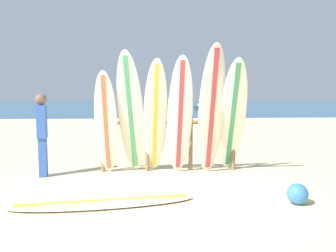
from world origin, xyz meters
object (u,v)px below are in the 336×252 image
Objects in this scene: surfboard_leaning_far_left at (106,123)px; surfboard_leaning_center_left at (155,118)px; small_boat_offshore at (201,107)px; surfboard_lying_on_sand at (104,202)px; surfboard_rack at (169,136)px; surfboard_leaning_right at (232,117)px; beach_ball at (297,194)px; surfboard_leaning_center_right at (212,111)px; surfboard_leaning_left at (131,114)px; beachgoer_standing at (42,131)px; surfboard_leaning_center at (180,116)px.

surfboard_leaning_center_left is (1.00, -0.05, 0.11)m from surfboard_leaning_far_left.
surfboard_lying_on_sand is at bearing -102.06° from small_boat_offshore.
small_boat_offshore is at bearing 79.11° from surfboard_rack.
beach_ball is at bearing -76.09° from surfboard_leaning_right.
surfboard_rack is 1.38× the size of surfboard_leaning_far_left.
surfboard_leaning_right is (1.58, -0.04, 0.01)m from surfboard_leaning_center_left.
surfboard_leaning_center_right is at bearing 116.51° from beach_ball.
surfboard_leaning_far_left is 0.76× the size of surfboard_lying_on_sand.
surfboard_lying_on_sand is at bearing -84.43° from surfboard_leaning_far_left.
surfboard_leaning_left is at bearing 80.27° from surfboard_lying_on_sand.
surfboard_leaning_center_left is 7.40× the size of beach_ball.
surfboard_lying_on_sand is (-2.40, -1.78, -1.14)m from surfboard_leaning_right.
surfboard_leaning_center_left is at bearing 0.83° from beachgoer_standing.
surfboard_rack is 2.58m from beachgoer_standing.
surfboard_leaning_center_right is 2.39m from beach_ball.
small_boat_offshore is at bearing 81.52° from surfboard_leaning_right.
surfboard_leaning_center is 7.63× the size of beach_ball.
surfboard_leaning_center is at bearing -3.99° from surfboard_leaning_far_left.
surfboard_leaning_far_left reaches higher than beach_ball.
beachgoer_standing reaches higher than surfboard_lying_on_sand.
surfboard_leaning_left is (0.50, -0.01, 0.19)m from surfboard_leaning_far_left.
surfboard_rack is at bearing 164.59° from surfboard_leaning_right.
surfboard_leaning_left is 0.78× the size of small_boat_offshore.
surfboard_leaning_right reaches higher than surfboard_leaning_center_left.
surfboard_leaning_far_left is at bearing 175.28° from surfboard_leaning_center_right.
surfboard_leaning_center_right reaches higher than beach_ball.
surfboard_rack is 1.11× the size of surfboard_leaning_center_right.
surfboard_leaning_center_right is at bearing -1.53° from beachgoer_standing.
surfboard_leaning_far_left is 3.79m from beach_ball.
surfboard_leaning_center_right is 0.82× the size of small_boat_offshore.
surfboard_lying_on_sand is (-0.32, -1.87, -1.21)m from surfboard_leaning_left.
surfboard_leaning_right is 1.41× the size of beachgoer_standing.
surfboard_leaning_center_left is 3.04m from beach_ball.
surfboard_leaning_center_right is at bearing -6.45° from surfboard_leaning_center.
beachgoer_standing is (-3.38, 0.09, -0.41)m from surfboard_leaning_center_right.
surfboard_leaning_left is 1.06× the size of surfboard_leaning_right.
surfboard_leaning_far_left reaches higher than surfboard_lying_on_sand.
surfboard_leaning_left reaches higher than surfboard_leaning_far_left.
surfboard_leaning_center is at bearing -179.44° from surfboard_leaning_right.
surfboard_rack is 31.52m from small_boat_offshore.
surfboard_leaning_left is at bearing 174.11° from surfboard_leaning_center_right.
surfboard_leaning_center_left is at bearing 178.55° from surfboard_leaning_right.
surfboard_leaning_center_right reaches higher than surfboard_leaning_center_left.
surfboard_leaning_right is 7.43× the size of beach_ball.
small_boat_offshore is (4.67, 31.30, -0.92)m from surfboard_leaning_right.
surfboard_leaning_far_left is 0.80× the size of surfboard_leaning_center_right.
surfboard_leaning_right is (1.28, -0.35, 0.43)m from surfboard_rack.
surfboard_leaning_center reaches higher than surfboard_leaning_right.
surfboard_leaning_right reaches higher than beach_ball.
small_boat_offshore is at bearing 76.92° from surfboard_leaning_far_left.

